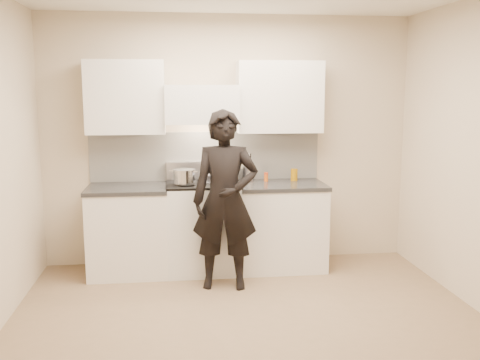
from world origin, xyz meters
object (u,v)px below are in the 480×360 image
person (225,200)px  wok (221,169)px  stove (204,226)px  utensil_crock (248,172)px  counter_right (281,225)px

person → wok: bearing=96.4°
stove → wok: 0.64m
stove → person: 0.68m
utensil_crock → stove: bearing=-159.3°
utensil_crock → person: person is taller
counter_right → wok: bearing=168.6°
wok → person: 0.69m
stove → wok: bearing=32.5°
counter_right → person: person is taller
counter_right → person: bearing=-140.8°
utensil_crock → wok: bearing=-168.4°
wok → counter_right: bearing=-11.4°
stove → counter_right: size_ratio=1.04×
stove → utensil_crock: utensil_crock is taller
stove → utensil_crock: 0.76m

